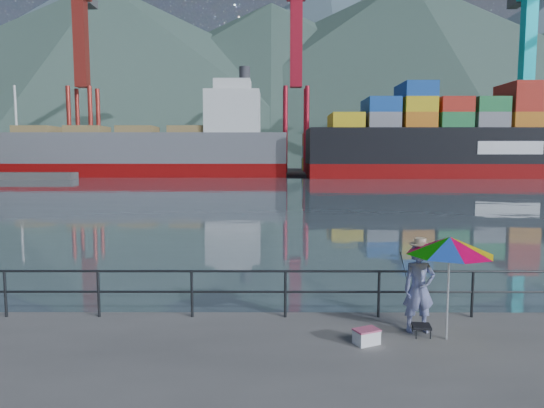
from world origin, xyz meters
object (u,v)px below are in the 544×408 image
at_px(bulk_carrier, 152,150).
at_px(container_ship, 506,140).
at_px(beach_umbrella, 450,246).
at_px(fisherman, 419,289).
at_px(cooler_bag, 366,337).

bearing_deg(bulk_carrier, container_ship, -2.86).
bearing_deg(beach_umbrella, fisherman, 135.40).
bearing_deg(container_ship, bulk_carrier, 177.14).
bearing_deg(cooler_bag, bulk_carrier, 82.27).
xyz_separation_m(cooler_bag, container_ship, (36.11, 70.81, 5.70)).
height_order(cooler_bag, bulk_carrier, bulk_carrier).
distance_m(fisherman, beach_umbrella, 1.10).
bearing_deg(bulk_carrier, fisherman, -72.22).
relative_size(beach_umbrella, bulk_carrier, 0.04).
relative_size(fisherman, beach_umbrella, 0.88).
distance_m(bulk_carrier, container_ship, 58.51).
bearing_deg(fisherman, container_ship, 60.37).
bearing_deg(container_ship, beach_umbrella, -116.09).
height_order(fisherman, beach_umbrella, beach_umbrella).
bearing_deg(cooler_bag, fisherman, 4.95).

